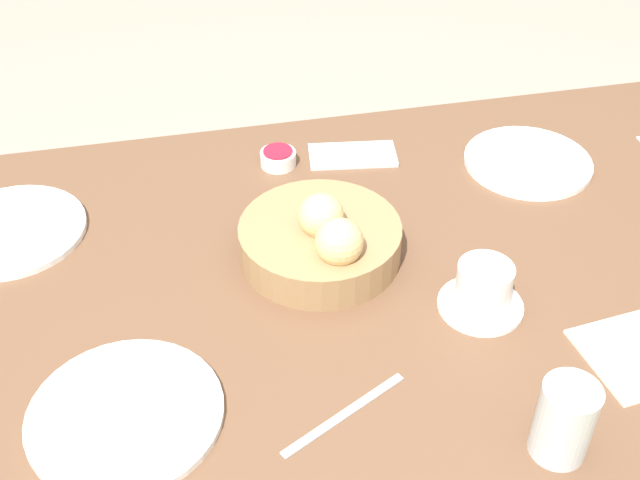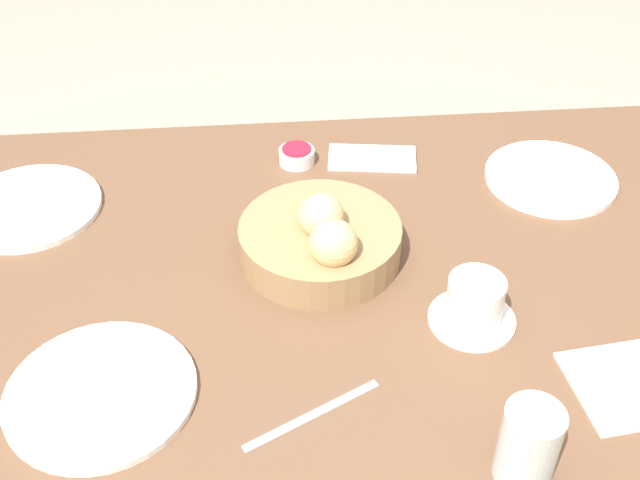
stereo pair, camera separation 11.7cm
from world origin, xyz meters
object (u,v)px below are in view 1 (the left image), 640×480
Objects in this scene: water_tumbler at (564,420)px; coffee_cup at (483,290)px; plate_near_right at (11,231)px; knife_silver at (344,414)px; plate_near_left at (528,162)px; bread_basket at (322,239)px; plate_far_center at (125,414)px; cell_phone at (353,155)px; jam_bowl_berry at (278,158)px; napkin at (637,355)px.

water_tumbler is 0.87× the size of coffee_cup.
plate_near_right is 1.32× the size of knife_silver.
plate_near_left is 1.84× the size of coffee_cup.
bread_basket reaches higher than plate_far_center.
cell_phone is (-0.15, -0.54, 0.00)m from knife_silver.
jam_bowl_berry is 0.38× the size of cell_phone.
cell_phone is (0.08, -0.64, -0.05)m from water_tumbler.
plate_far_center is (0.69, 0.40, 0.00)m from plate_near_left.
plate_near_right is 2.21× the size of water_tumbler.
bread_basket is 0.24m from coffee_cup.
bread_basket is 1.01× the size of plate_far_center.
jam_bowl_berry reaches higher than plate_near_left.
plate_far_center is at bearing 38.69° from bread_basket.
water_tumbler reaches higher than plate_near_right.
knife_silver is at bearing 31.63° from coffee_cup.
plate_far_center is 0.65m from napkin.
plate_far_center is 0.49m from coffee_cup.
knife_silver is (-0.42, 0.45, -0.00)m from plate_near_right.
cell_phone is (-0.40, -0.48, -0.00)m from plate_far_center.
plate_far_center is 0.51m from water_tumbler.
bread_basket is 0.38m from plate_far_center.
coffee_cup is (-0.48, -0.09, 0.03)m from plate_far_center.
bread_basket is at bearing -97.25° from knife_silver.
knife_silver is 0.39m from napkin.
bread_basket is 0.48m from plate_near_right.
bread_basket reaches higher than plate_near_right.
cell_phone is at bearing -105.28° from knife_silver.
plate_far_center is 0.63m from cell_phone.
napkin is at bearing 141.92° from coffee_cup.
bread_basket reaches higher than napkin.
napkin is (0.04, 0.44, -0.00)m from plate_near_left.
water_tumbler is at bearing 108.01° from jam_bowl_berry.
jam_bowl_berry is 0.13m from cell_phone.
knife_silver is 0.56m from cell_phone.
plate_near_left is 1.26× the size of knife_silver.
plate_far_center is (0.29, 0.23, -0.03)m from bread_basket.
coffee_cup is at bearing -38.08° from napkin.
plate_near_left is at bearing 167.73° from jam_bowl_berry.
water_tumbler is 0.24m from coffee_cup.
plate_near_left is 2.11× the size of water_tumbler.
plate_far_center is at bearing 60.85° from jam_bowl_berry.
plate_far_center is at bearing 50.27° from cell_phone.
napkin is 0.93× the size of cell_phone.
plate_near_left and plate_far_center have the same top height.
cell_phone is at bearing -82.93° from water_tumbler.
jam_bowl_berry is 0.36× the size of knife_silver.
water_tumbler is 0.68m from jam_bowl_berry.
coffee_cup is at bearing 56.37° from plate_near_left.
bread_basket is 0.28m from cell_phone.
bread_basket is 1.05× the size of plate_near_right.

